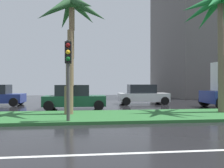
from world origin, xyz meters
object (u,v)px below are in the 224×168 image
car_in_traffic_second (74,97)px  palm_tree_centre (220,14)px  traffic_signal_median_right (68,65)px  car_in_traffic_third (143,95)px  palm_tree_centre_left (72,19)px

car_in_traffic_second → palm_tree_centre: bearing=-22.4°
traffic_signal_median_right → car_in_traffic_third: bearing=57.4°
palm_tree_centre_left → car_in_traffic_second: size_ratio=1.56×
palm_tree_centre_left → traffic_signal_median_right: palm_tree_centre_left is taller
palm_tree_centre_left → palm_tree_centre: size_ratio=0.93×
car_in_traffic_third → palm_tree_centre_left: bearing=-130.7°
traffic_signal_median_right → car_in_traffic_third: 10.64m
car_in_traffic_third → palm_tree_centre: bearing=-66.3°
palm_tree_centre_left → car_in_traffic_third: bearing=49.3°
palm_tree_centre_left → traffic_signal_median_right: size_ratio=1.85×
palm_tree_centre_left → car_in_traffic_third: (5.64, 6.54, -4.58)m
traffic_signal_median_right → car_in_traffic_third: size_ratio=0.84×
palm_tree_centre → traffic_signal_median_right: size_ratio=1.99×
car_in_traffic_second → car_in_traffic_third: 6.53m
traffic_signal_median_right → palm_tree_centre: bearing=14.0°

